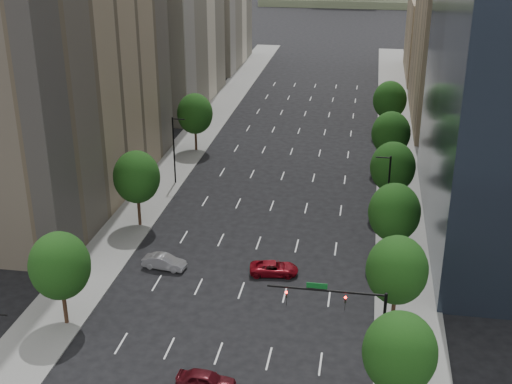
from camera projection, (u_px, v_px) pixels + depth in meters
The scene contains 21 objects.
sidewalk_left at pixel (149, 197), 85.52m from camera, with size 6.00×200.00×0.15m, color slate.
sidewalk_right at pixel (402, 214), 80.76m from camera, with size 6.00×200.00×0.15m, color slate.
midrise_cream_left at pixel (167, 5), 119.23m from camera, with size 14.00×30.00×35.00m, color beige.
filler_left at pixel (211, 24), 152.51m from camera, with size 14.00×26.00×18.00m, color beige.
parking_tan_right at pixel (463, 31), 109.81m from camera, with size 14.00×30.00×30.00m, color #8C7759.
filler_right at pixel (442, 38), 142.51m from camera, with size 14.00×26.00×16.00m, color #8C7759.
tree_right_0 at pixel (400, 353), 47.14m from camera, with size 5.20×5.20×8.39m.
tree_right_1 at pixel (397, 270), 56.99m from camera, with size 5.20×5.20×8.75m.
tree_right_2 at pixel (394, 212), 67.94m from camera, with size 5.20×5.20×8.61m.
tree_right_3 at pixel (393, 167), 78.72m from camera, with size 5.20×5.20×8.89m.
tree_right_4 at pixel (391, 134), 91.61m from camera, with size 5.20×5.20×8.46m.
tree_right_5 at pixel (390, 100), 106.02m from camera, with size 5.20×5.20×8.75m.
tree_left_0 at pixel (60, 266), 57.65m from camera, with size 5.20×5.20×8.75m.
tree_left_1 at pixel (137, 177), 75.73m from camera, with size 5.20×5.20×8.97m.
tree_left_2 at pixel (195, 114), 99.45m from camera, with size 5.20×5.20×8.68m.
streetlight_rn at pixel (387, 192), 74.68m from camera, with size 1.70×0.20×9.00m.
streetlight_ln at pixel (174, 149), 87.88m from camera, with size 1.70×0.20×9.00m.
traffic_signal at pixel (352, 311), 52.29m from camera, with size 9.12×0.40×7.38m.
car_maroon at pixel (206, 381), 51.52m from camera, with size 1.83×4.55×1.55m, color #450B12.
car_silver at pixel (164, 262), 68.67m from camera, with size 1.53×4.39×1.44m, color #949499.
car_red_far at pixel (274, 268), 67.61m from camera, with size 2.21×4.78×1.33m, color maroon.
Camera 1 is at (10.75, -15.21, 33.94)m, focal length 48.11 mm.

